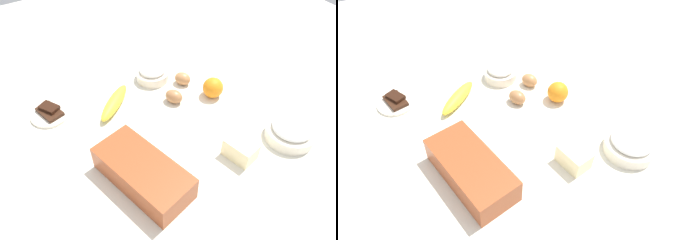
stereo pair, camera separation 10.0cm
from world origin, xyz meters
The scene contains 10 objects.
ground_plane centered at (0.00, 0.00, -0.01)m, with size 2.40×2.40×0.02m, color silver.
loaf_pan centered at (-0.13, 0.17, 0.04)m, with size 0.30×0.19×0.08m.
flour_bowl centered at (0.25, -0.09, 0.03)m, with size 0.12×0.12×0.06m.
sugar_bowl centered at (-0.24, -0.30, 0.03)m, with size 0.15×0.15×0.07m.
banana centered at (0.19, 0.10, 0.02)m, with size 0.19×0.04×0.04m, color yellow.
orange_fruit centered at (0.05, -0.22, 0.04)m, with size 0.07×0.07×0.07m, color orange.
butter_block centered at (-0.21, -0.12, 0.03)m, with size 0.09×0.06×0.06m, color #F4EDB2.
egg_near_butter centered at (0.17, -0.17, 0.02)m, with size 0.05×0.05×0.06m, color #BC7F4D.
egg_beside_bowl centered at (0.10, -0.09, 0.02)m, with size 0.05×0.05×0.06m, color #AB7346.
chocolate_plate centered at (0.27, 0.30, 0.01)m, with size 0.13×0.13×0.03m.
Camera 1 is at (-0.59, 0.38, 0.75)m, focal length 34.15 mm.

